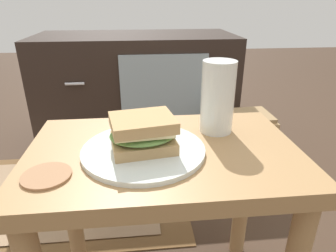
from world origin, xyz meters
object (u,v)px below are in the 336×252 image
object	(u,v)px
beer_glass	(218,99)
sandwich_front	(143,133)
paper_bag	(240,148)
plate	(144,150)
tv_cabinet	(138,92)
coaster	(46,176)

from	to	relation	value
beer_glass	sandwich_front	bearing A→B (deg)	-152.59
sandwich_front	paper_bag	size ratio (longest dim) A/B	0.47
plate	tv_cabinet	bearing A→B (deg)	90.65
plate	beer_glass	xyz separation A→B (m)	(0.17, 0.09, 0.07)
tv_cabinet	paper_bag	world-z (taller)	tv_cabinet
beer_glass	coaster	distance (m)	0.38
plate	coaster	size ratio (longest dim) A/B	2.89
sandwich_front	beer_glass	xyz separation A→B (m)	(0.17, 0.09, 0.03)
coaster	paper_bag	world-z (taller)	coaster
beer_glass	plate	bearing A→B (deg)	-152.59
plate	coaster	world-z (taller)	plate
coaster	paper_bag	size ratio (longest dim) A/B	0.28
plate	paper_bag	size ratio (longest dim) A/B	0.80
tv_cabinet	sandwich_front	xyz separation A→B (m)	(0.01, -0.96, 0.21)
sandwich_front	beer_glass	world-z (taller)	beer_glass
sandwich_front	tv_cabinet	bearing A→B (deg)	90.65
beer_glass	paper_bag	bearing A→B (deg)	62.06
tv_cabinet	beer_glass	xyz separation A→B (m)	(0.18, -0.87, 0.25)
beer_glass	coaster	size ratio (longest dim) A/B	1.90
tv_cabinet	coaster	size ratio (longest dim) A/B	11.20
sandwich_front	paper_bag	world-z (taller)	sandwich_front
tv_cabinet	coaster	xyz separation A→B (m)	(-0.16, -1.03, 0.17)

